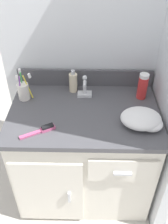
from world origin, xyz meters
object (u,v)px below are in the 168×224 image
object	(u,v)px
soap_dispenser	(73,82)
shaving_cream_can	(143,86)
toothbrush_cup	(24,91)
hairbrush	(42,130)
hand_towel	(143,119)

from	to	relation	value
soap_dispenser	shaving_cream_can	size ratio (longest dim) A/B	0.93
toothbrush_cup	hairbrush	xyz separation A→B (m)	(0.16, -0.30, -0.05)
shaving_cream_can	hand_towel	size ratio (longest dim) A/B	0.74
toothbrush_cup	soap_dispenser	size ratio (longest dim) A/B	1.23
shaving_cream_can	hairbrush	xyz separation A→B (m)	(-0.57, -0.32, -0.07)
toothbrush_cup	soap_dispenser	distance (m)	0.31
hairbrush	hand_towel	xyz separation A→B (m)	(0.54, 0.06, 0.03)
soap_dispenser	shaving_cream_can	bearing A→B (deg)	-8.68
hairbrush	soap_dispenser	bearing A→B (deg)	41.15
toothbrush_cup	hairbrush	world-z (taller)	toothbrush_cup
toothbrush_cup	shaving_cream_can	size ratio (longest dim) A/B	1.15
toothbrush_cup	soap_dispenser	xyz separation A→B (m)	(0.30, 0.09, 0.01)
shaving_cream_can	hand_towel	xyz separation A→B (m)	(-0.03, -0.26, -0.04)
hand_towel	shaving_cream_can	bearing A→B (deg)	82.67
hand_towel	toothbrush_cup	bearing A→B (deg)	161.37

